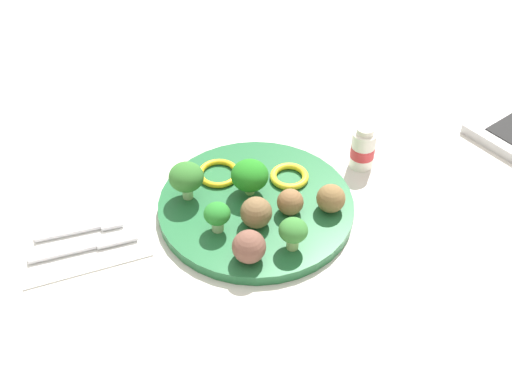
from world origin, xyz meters
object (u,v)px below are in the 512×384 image
Objects in this scene: yogurt_bottle at (363,149)px; meatball_center at (290,202)px; knife at (89,246)px; broccoli_floret_near_rim at (186,178)px; meatball_front_left at (331,198)px; plate at (256,206)px; pepper_ring_far_rim at (218,173)px; broccoli_floret_back_left at (217,215)px; napkin at (82,240)px; meatball_mid_left at (249,247)px; meatball_front_right at (256,213)px; broccoli_floret_front_right at (293,231)px; broccoli_floret_front_left at (251,175)px; pepper_ring_near_rim at (289,176)px; fork at (85,228)px.

meatball_center is at bearing -156.79° from yogurt_bottle.
broccoli_floret_near_rim is at bearing 11.37° from knife.
broccoli_floret_near_rim is at bearing 149.87° from meatball_front_left.
plate is 0.08m from pepper_ring_far_rim.
meatball_front_left reaches higher than plate.
broccoli_floret_back_left is 0.19m from napkin.
meatball_mid_left is at bearing -73.90° from broccoli_floret_back_left.
meatball_front_left is at bearing -7.12° from meatball_front_right.
broccoli_floret_front_right is 0.33× the size of knife.
knife is at bearing -178.47° from yogurt_bottle.
yogurt_bottle reaches higher than broccoli_floret_front_left.
broccoli_floret_front_left reaches higher than broccoli_floret_back_left.
broccoli_floret_front_right reaches higher than napkin.
broccoli_floret_back_left is 0.11m from pepper_ring_far_rim.
meatball_center is at bearing -11.25° from knife.
meatball_mid_left is 0.24m from napkin.
meatball_front_left is at bearing -30.13° from broccoli_floret_near_rim.
broccoli_floret_back_left reaches higher than napkin.
pepper_ring_near_rim is (0.12, 0.12, -0.02)m from meatball_mid_left.
napkin is at bearing -116.19° from fork.
plate is 0.11m from broccoli_floret_front_right.
napkin is at bearing -175.64° from broccoli_floret_near_rim.
yogurt_bottle reaches higher than plate.
meatball_front_right is at bearing -23.20° from fork.
broccoli_floret_back_left is 0.62× the size of yogurt_bottle.
broccoli_floret_front_right is 1.07× the size of meatball_mid_left.
pepper_ring_far_rim is (0.04, 0.10, -0.02)m from broccoli_floret_back_left.
broccoli_floret_front_left is 0.25m from napkin.
yogurt_bottle is at bearing 1.53° from knife.
yogurt_bottle is at bearing -3.99° from broccoli_floret_near_rim.
meatball_center is at bearing -114.59° from pepper_ring_near_rim.
broccoli_floret_back_left is 0.77× the size of broccoli_floret_near_rim.
meatball_front_left is at bearing 16.32° from meatball_mid_left.
broccoli_floret_near_rim is (-0.09, 0.03, 0.00)m from broccoli_floret_front_left.
meatball_front_left is 0.34× the size of fork.
napkin is at bearing 171.45° from plate.
meatball_front_left is 0.28× the size of knife.
meatball_front_right reaches higher than pepper_ring_near_rim.
meatball_front_left reaches higher than pepper_ring_near_rim.
plate is 0.11m from meatball_front_left.
broccoli_floret_front_left is at bearing 94.01° from broccoli_floret_front_right.
broccoli_floret_front_right is at bearing -112.35° from meatball_center.
broccoli_floret_back_left is 1.00× the size of meatball_mid_left.
meatball_front_right is 0.26× the size of napkin.
broccoli_floret_front_left is at bearing 120.14° from meatball_center.
plate is 4.86× the size of pepper_ring_near_rim.
broccoli_floret_front_left is at bearing -175.55° from pepper_ring_near_rim.
broccoli_floret_front_right is 0.82× the size of broccoli_floret_near_rim.
broccoli_floret_front_right reaches higher than pepper_ring_near_rim.
broccoli_floret_back_left is 0.37× the size of fork.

